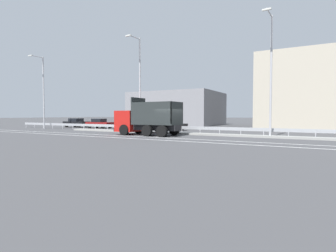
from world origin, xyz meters
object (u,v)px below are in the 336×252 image
object	(u,v)px
street_lamp_2	(271,71)
street_lamp_1	(139,81)
parked_car_1	(99,123)
parked_car_2	(131,124)
dump_truck	(141,122)
median_road_sign	(126,123)
parked_car_0	(76,123)
parked_car_3	(169,125)
street_lamp_0	(43,89)

from	to	relation	value
street_lamp_2	street_lamp_1	bearing A→B (deg)	-179.25
street_lamp_1	street_lamp_2	bearing A→B (deg)	0.75
parked_car_1	parked_car_2	xyz separation A→B (m)	(5.57, 0.29, -0.03)
dump_truck	parked_car_1	xyz separation A→B (m)	(-12.94, 7.85, -0.57)
median_road_sign	parked_car_0	xyz separation A→B (m)	(-14.13, 5.43, -0.37)
street_lamp_1	parked_car_1	world-z (taller)	street_lamp_1
street_lamp_2	parked_car_2	bearing A→B (deg)	163.81
dump_truck	parked_car_1	world-z (taller)	dump_truck
parked_car_2	parked_car_3	world-z (taller)	parked_car_2
parked_car_1	parked_car_2	distance (m)	5.58
dump_truck	parked_car_0	world-z (taller)	dump_truck
median_road_sign	parked_car_1	distance (m)	10.31
dump_truck	median_road_sign	world-z (taller)	dump_truck
street_lamp_1	parked_car_0	distance (m)	17.84
street_lamp_1	parked_car_3	distance (m)	7.80
street_lamp_2	parked_car_0	world-z (taller)	street_lamp_2
median_road_sign	street_lamp_1	bearing A→B (deg)	-7.65
dump_truck	street_lamp_2	distance (m)	12.68
street_lamp_1	parked_car_2	xyz separation A→B (m)	(-5.41, 5.68, -5.00)
street_lamp_1	parked_car_0	size ratio (longest dim) A/B	2.54
parked_car_0	parked_car_1	size ratio (longest dim) A/B	0.98
street_lamp_2	parked_car_1	world-z (taller)	street_lamp_2
street_lamp_1	street_lamp_0	bearing A→B (deg)	179.23
parked_car_0	parked_car_1	world-z (taller)	parked_car_0
parked_car_3	parked_car_0	bearing A→B (deg)	-84.45
street_lamp_2	parked_car_0	size ratio (longest dim) A/B	2.55
parked_car_1	parked_car_0	bearing A→B (deg)	-94.48
parked_car_2	street_lamp_1	bearing A→B (deg)	47.03
street_lamp_2	parked_car_3	bearing A→B (deg)	156.08
median_road_sign	parked_car_3	xyz separation A→B (m)	(2.54, 5.68, -0.43)
median_road_sign	street_lamp_0	world-z (taller)	street_lamp_0
street_lamp_0	dump_truck	bearing A→B (deg)	-8.18
dump_truck	street_lamp_0	size ratio (longest dim) A/B	0.66
parked_car_0	parked_car_3	size ratio (longest dim) A/B	0.88
parked_car_0	dump_truck	bearing A→B (deg)	60.83
street_lamp_2	median_road_sign	bearing A→B (deg)	179.65
street_lamp_0	parked_car_3	world-z (taller)	street_lamp_0
dump_truck	parked_car_3	size ratio (longest dim) A/B	1.44
street_lamp_1	parked_car_2	distance (m)	9.30
median_road_sign	parked_car_0	distance (m)	15.14
street_lamp_1	street_lamp_2	distance (m)	13.54
street_lamp_2	parked_car_1	distance (m)	25.57
street_lamp_2	parked_car_3	distance (m)	15.13
parked_car_0	parked_car_1	distance (m)	5.19
parked_car_1	street_lamp_2	bearing A→B (deg)	77.01
street_lamp_2	parked_car_3	xyz separation A→B (m)	(-13.02, 5.78, -5.09)
street_lamp_1	parked_car_0	xyz separation A→B (m)	(-16.16, 5.70, -4.96)
median_road_sign	parked_car_2	world-z (taller)	median_road_sign
dump_truck	parked_car_2	world-z (taller)	dump_truck
parked_car_3	dump_truck	bearing A→B (deg)	14.46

